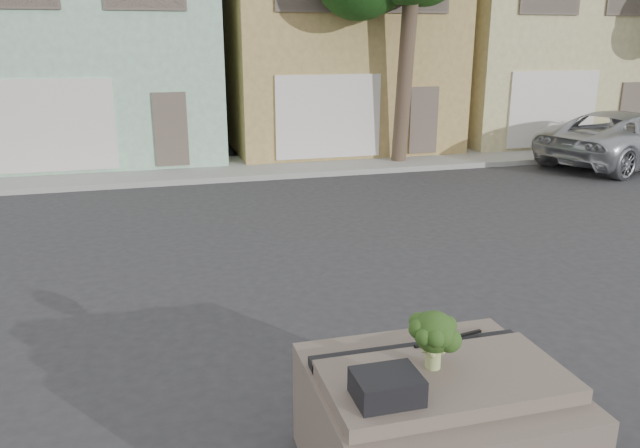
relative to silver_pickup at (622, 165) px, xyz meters
name	(u,v)px	position (x,y,z in m)	size (l,w,h in m)	color
ground_plane	(332,330)	(-11.49, -8.29, 0.00)	(120.00, 120.00, 0.00)	#303033
sidewalk	(229,168)	(-11.49, 2.21, 0.07)	(40.00, 3.00, 0.15)	gray
townhouse_mint	(96,34)	(-14.99, 6.21, 3.77)	(7.20, 8.20, 7.55)	#98C3A6
townhouse_tan	(326,34)	(-7.49, 6.21, 3.77)	(7.20, 8.20, 7.55)	#A78C50
townhouse_beige	(518,34)	(0.01, 6.21, 3.77)	(7.20, 8.20, 7.55)	tan
silver_pickup	(622,165)	(0.00, 0.00, 0.00)	(2.66, 5.77, 1.60)	#ACAFB4
tree_near	(407,15)	(-6.49, 1.51, 4.25)	(4.40, 4.00, 8.50)	#163B10
car_dashboard	(434,425)	(-11.49, -11.29, 0.56)	(2.00, 1.80, 1.12)	#65564C
instrument_hump	(387,387)	(-12.07, -11.64, 1.22)	(0.48, 0.38, 0.20)	black
wiper_arm	(448,338)	(-11.21, -10.91, 1.13)	(0.70, 0.03, 0.02)	black
broccoli	(434,340)	(-11.54, -11.31, 1.37)	(0.40, 0.40, 0.49)	#203812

